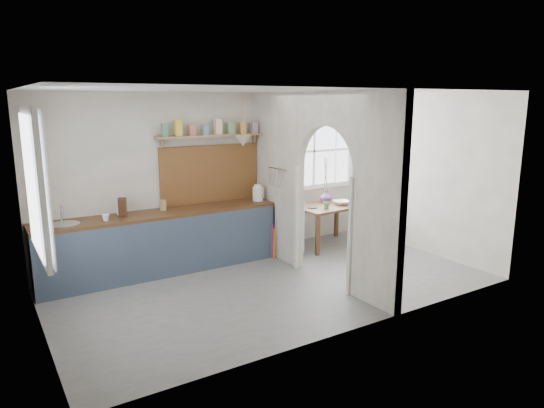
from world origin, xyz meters
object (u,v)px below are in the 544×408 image
chair_right (367,216)px  kettle (258,193)px  vase (326,197)px  dining_table (328,226)px  chair_left (288,227)px

chair_right → kettle: kettle is taller
chair_right → vase: vase is taller
kettle → vase: bearing=14.0°
kettle → vase: (1.41, 0.04, -0.22)m
dining_table → vase: vase is taller
kettle → vase: kettle is taller
chair_left → kettle: bearing=-114.9°
chair_right → dining_table: bearing=105.0°
chair_left → chair_right: size_ratio=1.03×
chair_right → vase: bearing=87.5°
chair_left → vase: vase is taller
chair_left → vase: (0.92, 0.18, 0.38)m
chair_right → kettle: (-2.14, 0.25, 0.62)m
dining_table → chair_right: (0.86, -0.05, 0.06)m
kettle → vase: size_ratio=1.30×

